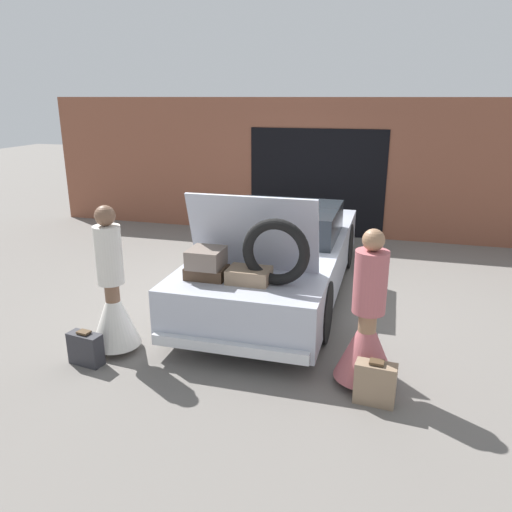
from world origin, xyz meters
The scene contains 7 objects.
ground_plane centered at (0.00, 0.00, 0.00)m, with size 40.00×40.00×0.00m, color slate.
garage_wall_back centered at (0.00, 3.48, 1.39)m, with size 12.00×0.14×2.80m.
car centered at (0.00, -0.01, 0.59)m, with size 1.87×4.75×1.75m.
person_left centered at (-1.40, -2.26, 0.62)m, with size 0.56×0.56×1.71m.
person_right centered at (1.40, -2.21, 0.58)m, with size 0.62×0.62×1.63m.
suitcase_beside_left_person centered at (-1.56, -2.63, 0.18)m, with size 0.40×0.22×0.39m.
suitcase_beside_right_person centered at (1.53, -2.54, 0.21)m, with size 0.40×0.21×0.45m.
Camera 1 is at (1.54, -6.83, 2.81)m, focal length 35.00 mm.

